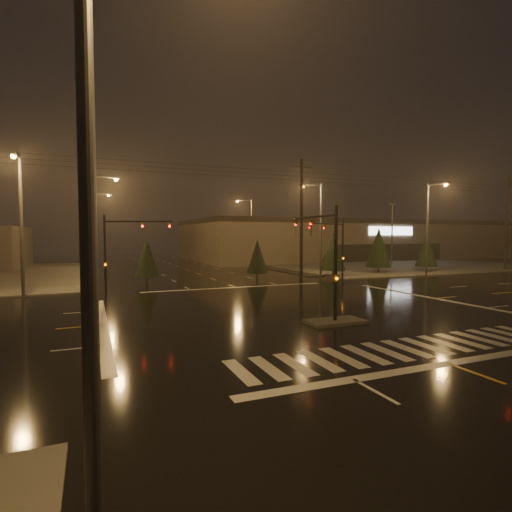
# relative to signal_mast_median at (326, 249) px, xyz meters

# --- Properties ---
(ground) EXTENTS (140.00, 140.00, 0.00)m
(ground) POSITION_rel_signal_mast_median_xyz_m (-0.00, 3.07, -3.75)
(ground) COLOR black
(ground) RESTS_ON ground
(sidewalk_ne) EXTENTS (36.00, 36.00, 0.12)m
(sidewalk_ne) POSITION_rel_signal_mast_median_xyz_m (30.00, 33.07, -3.69)
(sidewalk_ne) COLOR #4C4944
(sidewalk_ne) RESTS_ON ground
(median_island) EXTENTS (3.00, 1.60, 0.15)m
(median_island) POSITION_rel_signal_mast_median_xyz_m (-0.00, -0.93, -3.68)
(median_island) COLOR #4C4944
(median_island) RESTS_ON ground
(crosswalk) EXTENTS (15.00, 2.60, 0.01)m
(crosswalk) POSITION_rel_signal_mast_median_xyz_m (-0.00, -5.93, -3.75)
(crosswalk) COLOR beige
(crosswalk) RESTS_ON ground
(stop_bar_near) EXTENTS (16.00, 0.50, 0.01)m
(stop_bar_near) POSITION_rel_signal_mast_median_xyz_m (-0.00, -7.93, -3.75)
(stop_bar_near) COLOR beige
(stop_bar_near) RESTS_ON ground
(stop_bar_far) EXTENTS (16.00, 0.50, 0.01)m
(stop_bar_far) POSITION_rel_signal_mast_median_xyz_m (-0.00, 14.07, -3.75)
(stop_bar_far) COLOR beige
(stop_bar_far) RESTS_ON ground
(parking_lot) EXTENTS (50.00, 24.00, 0.08)m
(parking_lot) POSITION_rel_signal_mast_median_xyz_m (35.00, 31.07, -3.71)
(parking_lot) COLOR black
(parking_lot) RESTS_ON ground
(retail_building) EXTENTS (60.20, 28.30, 7.20)m
(retail_building) POSITION_rel_signal_mast_median_xyz_m (35.00, 49.06, 0.09)
(retail_building) COLOR brown
(retail_building) RESTS_ON ground
(signal_mast_median) EXTENTS (0.25, 4.59, 6.00)m
(signal_mast_median) POSITION_rel_signal_mast_median_xyz_m (0.00, 0.00, 0.00)
(signal_mast_median) COLOR black
(signal_mast_median) RESTS_ON ground
(signal_mast_ne) EXTENTS (4.84, 1.86, 6.00)m
(signal_mast_ne) POSITION_rel_signal_mast_median_xyz_m (9.50, 13.21, 0.04)
(signal_mast_ne) COLOR black
(signal_mast_ne) RESTS_ON ground
(signal_mast_nw) EXTENTS (4.84, 1.86, 6.00)m
(signal_mast_nw) POSITION_rel_signal_mast_median_xyz_m (-9.50, 13.21, 0.04)
(signal_mast_nw) COLOR black
(signal_mast_nw) RESTS_ON ground
(streetlight_0) EXTENTS (2.77, 0.32, 10.00)m
(streetlight_0) POSITION_rel_signal_mast_median_xyz_m (-11.18, -11.93, 2.05)
(streetlight_0) COLOR #38383A
(streetlight_0) RESTS_ON ground
(streetlight_1) EXTENTS (2.77, 0.32, 10.00)m
(streetlight_1) POSITION_rel_signal_mast_median_xyz_m (-11.18, 21.07, 2.05)
(streetlight_1) COLOR #38383A
(streetlight_1) RESTS_ON ground
(streetlight_2) EXTENTS (2.77, 0.32, 10.00)m
(streetlight_2) POSITION_rel_signal_mast_median_xyz_m (-11.18, 37.07, 2.05)
(streetlight_2) COLOR #38383A
(streetlight_2) RESTS_ON ground
(streetlight_3) EXTENTS (2.77, 0.32, 10.00)m
(streetlight_3) POSITION_rel_signal_mast_median_xyz_m (11.18, 19.07, 2.05)
(streetlight_3) COLOR #38383A
(streetlight_3) RESTS_ON ground
(streetlight_4) EXTENTS (2.77, 0.32, 10.00)m
(streetlight_4) POSITION_rel_signal_mast_median_xyz_m (11.18, 39.07, 2.05)
(streetlight_4) COLOR #38383A
(streetlight_4) RESTS_ON ground
(streetlight_5) EXTENTS (0.32, 2.77, 10.00)m
(streetlight_5) POSITION_rel_signal_mast_median_xyz_m (-16.00, 14.26, 2.05)
(streetlight_5) COLOR #38383A
(streetlight_5) RESTS_ON ground
(streetlight_6) EXTENTS (0.32, 2.77, 10.00)m
(streetlight_6) POSITION_rel_signal_mast_median_xyz_m (22.00, 14.26, 2.05)
(streetlight_6) COLOR #38383A
(streetlight_6) RESTS_ON ground
(utility_pole_1) EXTENTS (2.20, 0.32, 12.00)m
(utility_pole_1) POSITION_rel_signal_mast_median_xyz_m (8.00, 17.07, 2.38)
(utility_pole_1) COLOR black
(utility_pole_1) RESTS_ON ground
(utility_pole_2) EXTENTS (2.20, 0.32, 12.00)m
(utility_pole_2) POSITION_rel_signal_mast_median_xyz_m (38.00, 17.07, 2.38)
(utility_pole_2) COLOR black
(utility_pole_2) RESTS_ON ground
(conifer_0) EXTENTS (2.63, 2.63, 4.81)m
(conifer_0) POSITION_rel_signal_mast_median_xyz_m (12.81, 18.64, -1.00)
(conifer_0) COLOR black
(conifer_0) RESTS_ON ground
(conifer_1) EXTENTS (2.99, 2.99, 5.38)m
(conifer_1) POSITION_rel_signal_mast_median_xyz_m (20.02, 19.97, -0.71)
(conifer_1) COLOR black
(conifer_1) RESTS_ON ground
(conifer_2) EXTENTS (2.58, 2.58, 4.73)m
(conifer_2) POSITION_rel_signal_mast_median_xyz_m (26.27, 18.79, -1.04)
(conifer_2) COLOR black
(conifer_2) RESTS_ON ground
(conifer_3) EXTENTS (2.27, 2.27, 4.24)m
(conifer_3) POSITION_rel_signal_mast_median_xyz_m (-6.78, 19.16, -1.28)
(conifer_3) COLOR black
(conifer_3) RESTS_ON ground
(conifer_4) EXTENTS (2.15, 2.15, 4.06)m
(conifer_4) POSITION_rel_signal_mast_median_xyz_m (3.90, 18.69, -1.37)
(conifer_4) COLOR black
(conifer_4) RESTS_ON ground
(car_parked) EXTENTS (3.58, 4.69, 1.49)m
(car_parked) POSITION_rel_signal_mast_median_xyz_m (22.89, 34.68, -3.01)
(car_parked) COLOR black
(car_parked) RESTS_ON ground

